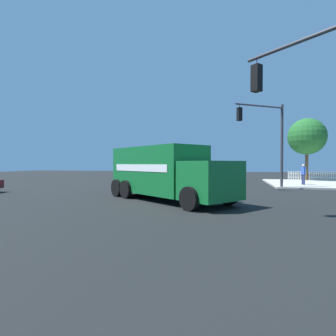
{
  "coord_description": "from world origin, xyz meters",
  "views": [
    {
      "loc": [
        -3.76,
        14.94,
        1.94
      ],
      "look_at": [
        -0.48,
        1.61,
        1.71
      ],
      "focal_mm": 28.83,
      "sensor_mm": 36.0,
      "label": 1
    }
  ],
  "objects_px": {
    "pedestrian_near_corner": "(303,173)",
    "traffic_light_secondary": "(268,132)",
    "shade_tree_near": "(307,137)",
    "traffic_light_primary": "(335,92)",
    "delivery_truck": "(165,172)"
  },
  "relations": [
    {
      "from": "traffic_light_primary",
      "to": "pedestrian_near_corner",
      "type": "distance_m",
      "value": 16.98
    },
    {
      "from": "traffic_light_primary",
      "to": "shade_tree_near",
      "type": "xyz_separation_m",
      "value": [
        -4.88,
        -23.41,
        0.91
      ]
    },
    {
      "from": "traffic_light_primary",
      "to": "traffic_light_secondary",
      "type": "height_order",
      "value": "traffic_light_secondary"
    },
    {
      "from": "delivery_truck",
      "to": "traffic_light_primary",
      "type": "relative_size",
      "value": 1.29
    },
    {
      "from": "traffic_light_secondary",
      "to": "pedestrian_near_corner",
      "type": "xyz_separation_m",
      "value": [
        -3.23,
        -3.4,
        -3.14
      ]
    },
    {
      "from": "shade_tree_near",
      "to": "traffic_light_primary",
      "type": "bearing_deg",
      "value": 78.22
    },
    {
      "from": "traffic_light_secondary",
      "to": "pedestrian_near_corner",
      "type": "relative_size",
      "value": 3.63
    },
    {
      "from": "delivery_truck",
      "to": "shade_tree_near",
      "type": "height_order",
      "value": "shade_tree_near"
    },
    {
      "from": "delivery_truck",
      "to": "pedestrian_near_corner",
      "type": "relative_size",
      "value": 4.41
    },
    {
      "from": "traffic_light_primary",
      "to": "shade_tree_near",
      "type": "relative_size",
      "value": 0.89
    },
    {
      "from": "delivery_truck",
      "to": "shade_tree_near",
      "type": "relative_size",
      "value": 1.15
    },
    {
      "from": "traffic_light_primary",
      "to": "delivery_truck",
      "type": "bearing_deg",
      "value": -40.45
    },
    {
      "from": "pedestrian_near_corner",
      "to": "shade_tree_near",
      "type": "height_order",
      "value": "shade_tree_near"
    },
    {
      "from": "traffic_light_primary",
      "to": "shade_tree_near",
      "type": "distance_m",
      "value": 23.94
    },
    {
      "from": "pedestrian_near_corner",
      "to": "traffic_light_secondary",
      "type": "bearing_deg",
      "value": 46.46
    }
  ]
}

